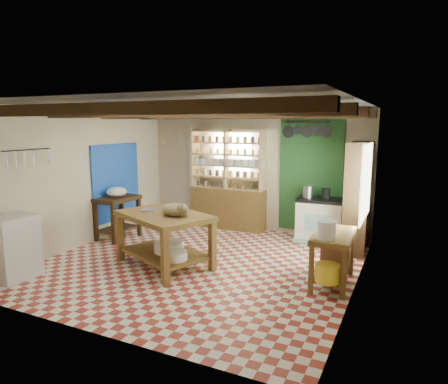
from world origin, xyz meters
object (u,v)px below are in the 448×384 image
at_px(cat, 175,209).
at_px(work_table, 165,239).
at_px(prep_table, 118,218).
at_px(right_counter, 333,259).
at_px(stove, 320,220).
at_px(white_cabinet, 13,247).

bearing_deg(cat, work_table, -178.69).
bearing_deg(prep_table, right_counter, -3.80).
bearing_deg(cat, stove, 68.32).
relative_size(prep_table, cat, 1.91).
height_order(stove, prep_table, stove).
xyz_separation_m(prep_table, right_counter, (4.38, -0.52, -0.05)).
distance_m(work_table, stove, 3.18).
bearing_deg(work_table, right_counter, 31.48).
xyz_separation_m(stove, right_counter, (0.64, -2.08, -0.05)).
bearing_deg(white_cabinet, right_counter, 23.85).
relative_size(stove, white_cabinet, 0.93).
bearing_deg(white_cabinet, work_table, 40.71).
bearing_deg(cat, white_cabinet, -132.08).
relative_size(work_table, stove, 1.74).
relative_size(white_cabinet, cat, 2.12).
xyz_separation_m(stove, white_cabinet, (-3.76, -3.91, 0.04)).
bearing_deg(stove, white_cabinet, -137.44).
xyz_separation_m(stove, prep_table, (-3.74, -1.57, -0.00)).
distance_m(work_table, right_counter, 2.67).
height_order(stove, white_cabinet, white_cabinet).
bearing_deg(right_counter, cat, -171.62).
xyz_separation_m(prep_table, white_cabinet, (-0.02, -2.34, 0.05)).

